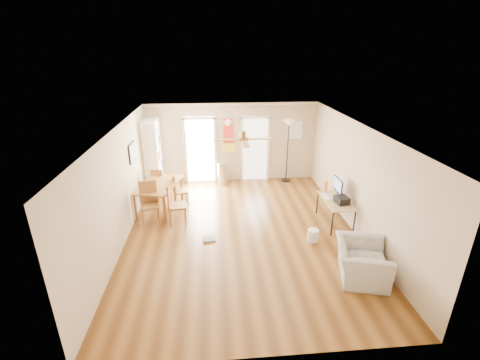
{
  "coord_description": "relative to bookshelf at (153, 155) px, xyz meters",
  "views": [
    {
      "loc": [
        -0.66,
        -6.95,
        4.21
      ],
      "look_at": [
        0.0,
        0.6,
        1.15
      ],
      "focal_mm": 24.62,
      "sensor_mm": 36.0,
      "label": 1
    }
  ],
  "objects": [
    {
      "name": "wall_left",
      "position": [
        -0.24,
        -3.06,
        0.2
      ],
      "size": [
        0.04,
        7.0,
        2.6
      ],
      "primitive_type": null,
      "color": "beige",
      "rests_on": "floor"
    },
    {
      "name": "ceiling",
      "position": [
        2.51,
        -3.06,
        1.5
      ],
      "size": [
        5.5,
        7.0,
        0.0
      ],
      "primitive_type": null,
      "color": "silver",
      "rests_on": "floor"
    },
    {
      "name": "keyboard",
      "position": [
        4.71,
        -2.59,
        -0.43
      ],
      "size": [
        0.15,
        0.38,
        0.01
      ],
      "primitive_type": "cube",
      "rotation": [
        0.0,
        0.0,
        0.09
      ],
      "color": "white",
      "rests_on": "computer_desk"
    },
    {
      "name": "armchair",
      "position": [
        4.66,
        -4.91,
        -0.75
      ],
      "size": [
        1.2,
        1.3,
        0.71
      ],
      "primitive_type": "imported",
      "rotation": [
        0.0,
        0.0,
        1.31
      ],
      "color": "#A9A9A3",
      "rests_on": "floor"
    },
    {
      "name": "kitchen_doorway",
      "position": [
        1.46,
        0.43,
        -0.05
      ],
      "size": [
        0.9,
        0.1,
        2.1
      ],
      "primitive_type": null,
      "color": "white",
      "rests_on": "wall_back"
    },
    {
      "name": "ac_grille",
      "position": [
        4.56,
        0.41,
        0.6
      ],
      "size": [
        0.5,
        0.04,
        0.6
      ],
      "primitive_type": "cube",
      "color": "white",
      "rests_on": "wall_back"
    },
    {
      "name": "crown_molding",
      "position": [
        2.51,
        -3.06,
        1.46
      ],
      "size": [
        5.5,
        7.0,
        0.08
      ],
      "primitive_type": null,
      "color": "white",
      "rests_on": "wall_back"
    },
    {
      "name": "printer",
      "position": [
        4.96,
        -2.99,
        -0.35
      ],
      "size": [
        0.33,
        0.37,
        0.17
      ],
      "primitive_type": "cube",
      "rotation": [
        0.0,
        0.0,
        0.16
      ],
      "color": "black",
      "rests_on": "computer_desk"
    },
    {
      "name": "wastebasket_a",
      "position": [
        4.12,
        -3.57,
        -0.95
      ],
      "size": [
        0.29,
        0.29,
        0.3
      ],
      "primitive_type": "cylinder",
      "rotation": [
        0.0,
        0.0,
        0.15
      ],
      "color": "silver",
      "rests_on": "floor"
    },
    {
      "name": "dining_table",
      "position": [
        0.36,
        -1.58,
        -0.72
      ],
      "size": [
        1.24,
        1.69,
        0.76
      ],
      "primitive_type": null,
      "rotation": [
        0.0,
        0.0,
        -0.24
      ],
      "color": "olive",
      "rests_on": "floor"
    },
    {
      "name": "bookshelf",
      "position": [
        0.0,
        0.0,
        0.0
      ],
      "size": [
        0.7,
        1.07,
        2.2
      ],
      "primitive_type": null,
      "rotation": [
        0.0,
        0.0,
        -0.28
      ],
      "color": "silver",
      "rests_on": "floor"
    },
    {
      "name": "wall_decal",
      "position": [
        2.38,
        0.42,
        0.45
      ],
      "size": [
        0.46,
        0.03,
        1.1
      ],
      "primitive_type": "cube",
      "color": "red",
      "rests_on": "wall_back"
    },
    {
      "name": "torchiere_lamp",
      "position": [
        4.3,
        0.18,
        -0.06
      ],
      "size": [
        0.45,
        0.45,
        2.08
      ],
      "primitive_type": null,
      "rotation": [
        0.0,
        0.0,
        0.17
      ],
      "color": "black",
      "rests_on": "floor"
    },
    {
      "name": "ceiling_fan",
      "position": [
        2.51,
        -3.36,
        1.33
      ],
      "size": [
        1.24,
        1.24,
        0.2
      ],
      "primitive_type": null,
      "color": "#593819",
      "rests_on": "ceiling"
    },
    {
      "name": "imac",
      "position": [
        4.98,
        -2.61,
        -0.19
      ],
      "size": [
        0.16,
        0.54,
        0.5
      ],
      "primitive_type": null,
      "rotation": [
        0.0,
        0.0,
        -0.16
      ],
      "color": "black",
      "rests_on": "computer_desk"
    },
    {
      "name": "dining_chair_far",
      "position": [
        0.24,
        -0.72,
        -0.65
      ],
      "size": [
        0.45,
        0.45,
        0.91
      ],
      "primitive_type": null,
      "rotation": [
        0.0,
        0.0,
        2.92
      ],
      "color": "#A66635",
      "rests_on": "floor"
    },
    {
      "name": "bathroom_doorway",
      "position": [
        3.26,
        0.43,
        -0.05
      ],
      "size": [
        0.8,
        0.1,
        2.1
      ],
      "primitive_type": null,
      "color": "white",
      "rests_on": "wall_back"
    },
    {
      "name": "framed_poster",
      "position": [
        -0.22,
        -1.66,
        0.6
      ],
      "size": [
        0.04,
        0.66,
        0.48
      ],
      "primitive_type": "cube",
      "color": "black",
      "rests_on": "wall_left"
    },
    {
      "name": "dining_chair_near",
      "position": [
        0.22,
        -2.34,
        -0.56
      ],
      "size": [
        0.53,
        0.53,
        1.08
      ],
      "primitive_type": null,
      "rotation": [
        0.0,
        0.0,
        0.22
      ],
      "color": "olive",
      "rests_on": "floor"
    },
    {
      "name": "wall_right",
      "position": [
        5.26,
        -3.06,
        0.2
      ],
      "size": [
        0.04,
        7.0,
        2.6
      ],
      "primitive_type": null,
      "color": "beige",
      "rests_on": "floor"
    },
    {
      "name": "computer_desk",
      "position": [
        4.9,
        -2.79,
        -0.77
      ],
      "size": [
        0.62,
        1.24,
        0.66
      ],
      "primitive_type": null,
      "color": "tan",
      "rests_on": "floor"
    },
    {
      "name": "floor",
      "position": [
        2.51,
        -3.06,
        -1.1
      ],
      "size": [
        7.0,
        7.0,
        0.0
      ],
      "primitive_type": "plane",
      "color": "brown",
      "rests_on": "ground"
    },
    {
      "name": "wall_back",
      "position": [
        2.51,
        0.44,
        0.2
      ],
      "size": [
        5.5,
        0.04,
        2.6
      ],
      "primitive_type": null,
      "color": "beige",
      "rests_on": "floor"
    },
    {
      "name": "orange_bottle",
      "position": [
        4.81,
        -2.22,
        -0.3
      ],
      "size": [
        0.1,
        0.1,
        0.27
      ],
      "primitive_type": "cylinder",
      "rotation": [
        0.0,
        0.0,
        -0.19
      ],
      "color": "orange",
      "rests_on": "computer_desk"
    },
    {
      "name": "wall_front",
      "position": [
        2.51,
        -6.56,
        0.2
      ],
      "size": [
        5.5,
        0.04,
        2.6
      ],
      "primitive_type": null,
      "color": "beige",
      "rests_on": "floor"
    },
    {
      "name": "floor_cloth",
      "position": [
        1.7,
        -3.31,
        -1.08
      ],
      "size": [
        0.32,
        0.26,
        0.04
      ],
      "primitive_type": "cube",
      "rotation": [
        0.0,
        0.0,
        0.06
      ],
      "color": "gray",
      "rests_on": "floor"
    },
    {
      "name": "dining_chair_right_b",
      "position": [
        0.91,
        -2.4,
        -0.56
      ],
      "size": [
        0.49,
        0.49,
        1.08
      ],
      "primitive_type": null,
      "rotation": [
        0.0,
        0.0,
        1.69
      ],
      "color": "olive",
      "rests_on": "floor"
    },
    {
      "name": "dining_chair_right_a",
      "position": [
        0.91,
        -1.35,
        -0.63
      ],
      "size": [
        0.46,
        0.46,
        0.94
      ],
      "primitive_type": null,
      "rotation": [
        0.0,
        0.0,
        1.8
      ],
      "color": "#9A5E31",
      "rests_on": "floor"
    },
    {
      "name": "trash_can",
      "position": [
        2.17,
        0.12,
        -0.73
      ],
      "size": [
        0.34,
        0.34,
        0.73
      ],
      "primitive_type": "cylinder",
      "rotation": [
        0.0,
        0.0,
        -0.0
      ],
      "color": "#BABBBD",
      "rests_on": "floor"
    }
  ]
}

